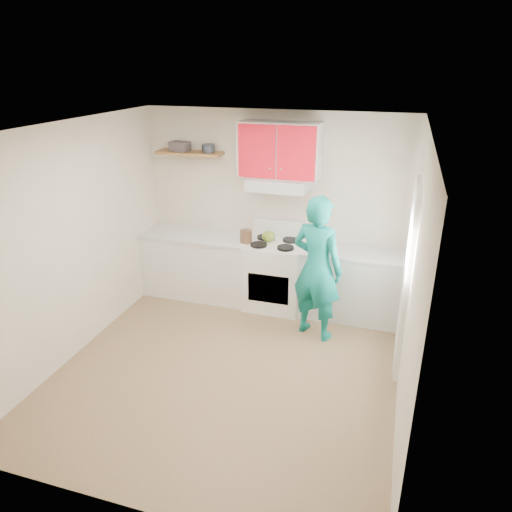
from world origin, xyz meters
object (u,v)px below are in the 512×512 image
(crock, at_px, (246,237))
(tin, at_px, (208,148))
(kettle, at_px, (268,236))
(stove, at_px, (274,275))
(person, at_px, (317,268))

(crock, bearing_deg, tin, 156.04)
(kettle, bearing_deg, tin, 161.06)
(stove, distance_m, crock, 0.66)
(crock, bearing_deg, stove, 10.40)
(kettle, relative_size, crock, 0.92)
(crock, bearing_deg, person, -25.69)
(stove, xyz_separation_m, crock, (-0.38, -0.07, 0.53))
(stove, bearing_deg, crock, -169.60)
(tin, distance_m, person, 2.18)
(stove, distance_m, kettle, 0.55)
(tin, height_order, kettle, tin)
(stove, relative_size, person, 0.52)
(stove, xyz_separation_m, person, (0.67, -0.58, 0.43))
(crock, bearing_deg, kettle, 22.52)
(crock, relative_size, person, 0.11)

